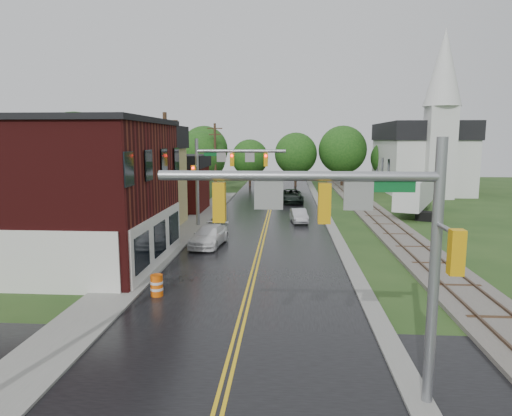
# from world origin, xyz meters

# --- Properties ---
(main_road) EXTENTS (10.00, 90.00, 0.02)m
(main_road) POSITION_xyz_m (0.00, 30.00, 0.00)
(main_road) COLOR black
(main_road) RESTS_ON ground
(cross_road) EXTENTS (60.00, 9.00, 0.02)m
(cross_road) POSITION_xyz_m (0.00, 2.00, 0.00)
(cross_road) COLOR black
(cross_road) RESTS_ON ground
(curb_right) EXTENTS (0.80, 70.00, 0.12)m
(curb_right) POSITION_xyz_m (5.40, 35.00, 0.00)
(curb_right) COLOR gray
(curb_right) RESTS_ON ground
(sidewalk_left) EXTENTS (2.40, 50.00, 0.12)m
(sidewalk_left) POSITION_xyz_m (-6.20, 25.00, 0.00)
(sidewalk_left) COLOR gray
(sidewalk_left) RESTS_ON ground
(brick_building) EXTENTS (14.30, 10.30, 8.30)m
(brick_building) POSITION_xyz_m (-12.48, 15.00, 4.15)
(brick_building) COLOR #440E0E
(brick_building) RESTS_ON ground
(yellow_house) EXTENTS (8.00, 7.00, 6.40)m
(yellow_house) POSITION_xyz_m (-11.00, 26.00, 3.20)
(yellow_house) COLOR tan
(yellow_house) RESTS_ON ground
(darkred_building) EXTENTS (7.00, 6.00, 4.40)m
(darkred_building) POSITION_xyz_m (-10.00, 35.00, 2.20)
(darkred_building) COLOR #3F0F0C
(darkred_building) RESTS_ON ground
(church) EXTENTS (10.40, 18.40, 20.00)m
(church) POSITION_xyz_m (20.00, 53.74, 5.83)
(church) COLOR silver
(church) RESTS_ON ground
(railroad) EXTENTS (3.20, 80.00, 0.30)m
(railroad) POSITION_xyz_m (10.00, 35.00, 0.11)
(railroad) COLOR #59544C
(railroad) RESTS_ON ground
(traffic_signal_near) EXTENTS (7.34, 0.30, 7.20)m
(traffic_signal_near) POSITION_xyz_m (3.47, 2.00, 4.97)
(traffic_signal_near) COLOR gray
(traffic_signal_near) RESTS_ON ground
(traffic_signal_far) EXTENTS (7.34, 0.43, 7.20)m
(traffic_signal_far) POSITION_xyz_m (-3.47, 27.00, 4.97)
(traffic_signal_far) COLOR gray
(traffic_signal_far) RESTS_ON ground
(utility_pole_b) EXTENTS (1.80, 0.28, 9.00)m
(utility_pole_b) POSITION_xyz_m (-6.80, 22.00, 4.72)
(utility_pole_b) COLOR #382616
(utility_pole_b) RESTS_ON ground
(utility_pole_c) EXTENTS (1.80, 0.28, 9.00)m
(utility_pole_c) POSITION_xyz_m (-6.80, 44.00, 4.72)
(utility_pole_c) COLOR #382616
(utility_pole_c) RESTS_ON ground
(tree_left_b) EXTENTS (7.60, 7.60, 9.69)m
(tree_left_b) POSITION_xyz_m (-17.85, 31.90, 5.72)
(tree_left_b) COLOR black
(tree_left_b) RESTS_ON ground
(tree_left_c) EXTENTS (6.00, 6.00, 7.65)m
(tree_left_c) POSITION_xyz_m (-13.85, 39.90, 4.51)
(tree_left_c) COLOR black
(tree_left_c) RESTS_ON ground
(tree_left_e) EXTENTS (6.40, 6.40, 8.16)m
(tree_left_e) POSITION_xyz_m (-8.85, 45.90, 4.81)
(tree_left_e) COLOR black
(tree_left_e) RESTS_ON ground
(suv_dark) EXTENTS (2.75, 5.59, 1.53)m
(suv_dark) POSITION_xyz_m (2.21, 41.42, 0.76)
(suv_dark) COLOR black
(suv_dark) RESTS_ON ground
(sedan_silver) EXTENTS (1.64, 3.69, 1.18)m
(sedan_silver) POSITION_xyz_m (2.79, 29.26, 0.59)
(sedan_silver) COLOR #A5A5AA
(sedan_silver) RESTS_ON ground
(pickup_white) EXTENTS (2.41, 4.81, 1.34)m
(pickup_white) POSITION_xyz_m (-3.48, 20.10, 0.67)
(pickup_white) COLOR white
(pickup_white) RESTS_ON ground
(semi_trailer) EXTENTS (6.29, 10.62, 3.44)m
(semi_trailer) POSITION_xyz_m (14.07, 34.84, 2.08)
(semi_trailer) COLOR black
(semi_trailer) RESTS_ON ground
(construction_barrel) EXTENTS (0.68, 0.68, 1.01)m
(construction_barrel) POSITION_xyz_m (-4.17, 10.00, 0.50)
(construction_barrel) COLOR #EF5B0A
(construction_barrel) RESTS_ON ground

